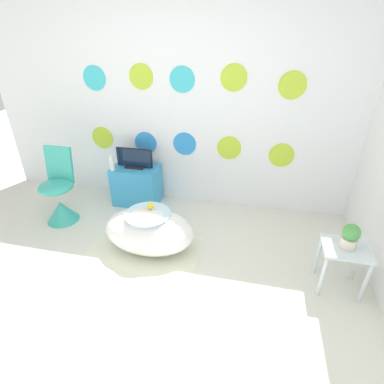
{
  "coord_description": "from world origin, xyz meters",
  "views": [
    {
      "loc": [
        0.82,
        -1.34,
        2.01
      ],
      "look_at": [
        0.31,
        0.96,
        0.7
      ],
      "focal_mm": 28.0,
      "sensor_mm": 36.0,
      "label": 1
    }
  ],
  "objects_px": {
    "chair": "(60,199)",
    "tv": "(134,159)",
    "bathtub": "(149,231)",
    "potted_plant_left": "(350,236)",
    "vase": "(112,163)"
  },
  "relations": [
    {
      "from": "chair",
      "to": "tv",
      "type": "xyz_separation_m",
      "value": [
        0.71,
        0.58,
        0.32
      ]
    },
    {
      "from": "bathtub",
      "to": "potted_plant_left",
      "type": "relative_size",
      "value": 4.16
    },
    {
      "from": "potted_plant_left",
      "to": "tv",
      "type": "bearing_deg",
      "value": 155.95
    },
    {
      "from": "vase",
      "to": "potted_plant_left",
      "type": "bearing_deg",
      "value": -19.27
    },
    {
      "from": "bathtub",
      "to": "chair",
      "type": "height_order",
      "value": "chair"
    },
    {
      "from": "vase",
      "to": "chair",
      "type": "bearing_deg",
      "value": -136.89
    },
    {
      "from": "chair",
      "to": "tv",
      "type": "distance_m",
      "value": 0.97
    },
    {
      "from": "tv",
      "to": "vase",
      "type": "bearing_deg",
      "value": -150.73
    },
    {
      "from": "tv",
      "to": "potted_plant_left",
      "type": "height_order",
      "value": "tv"
    },
    {
      "from": "chair",
      "to": "potted_plant_left",
      "type": "relative_size",
      "value": 3.97
    },
    {
      "from": "chair",
      "to": "tv",
      "type": "height_order",
      "value": "chair"
    },
    {
      "from": "tv",
      "to": "potted_plant_left",
      "type": "xyz_separation_m",
      "value": [
        2.23,
        -0.99,
        -0.05
      ]
    },
    {
      "from": "chair",
      "to": "vase",
      "type": "bearing_deg",
      "value": 43.11
    },
    {
      "from": "bathtub",
      "to": "potted_plant_left",
      "type": "height_order",
      "value": "potted_plant_left"
    },
    {
      "from": "chair",
      "to": "tv",
      "type": "bearing_deg",
      "value": 39.05
    }
  ]
}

